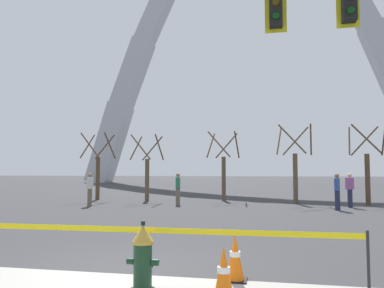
# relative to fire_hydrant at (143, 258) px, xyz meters

# --- Properties ---
(ground_plane) EXTENTS (240.00, 240.00, 0.00)m
(ground_plane) POSITION_rel_fire_hydrant_xyz_m (-0.73, 1.00, -0.47)
(ground_plane) COLOR #333335
(fire_hydrant) EXTENTS (0.46, 0.48, 0.99)m
(fire_hydrant) POSITION_rel_fire_hydrant_xyz_m (0.00, 0.00, 0.00)
(fire_hydrant) COLOR black
(fire_hydrant) RESTS_ON ground
(caution_tape_barrier) EXTENTS (6.17, 0.13, 0.92)m
(caution_tape_barrier) POSITION_rel_fire_hydrant_xyz_m (-0.05, 0.18, 0.18)
(caution_tape_barrier) COLOR #232326
(caution_tape_barrier) RESTS_ON ground
(traffic_cone_by_hydrant) EXTENTS (0.36, 0.36, 0.73)m
(traffic_cone_by_hydrant) POSITION_rel_fire_hydrant_xyz_m (1.22, 0.81, -0.11)
(traffic_cone_by_hydrant) COLOR black
(traffic_cone_by_hydrant) RESTS_ON ground
(traffic_cone_mid_sidewalk) EXTENTS (0.36, 0.36, 0.73)m
(traffic_cone_mid_sidewalk) POSITION_rel_fire_hydrant_xyz_m (1.16, -0.19, -0.11)
(traffic_cone_mid_sidewalk) COLOR black
(traffic_cone_mid_sidewalk) RESTS_ON ground
(monument_arch) EXTENTS (48.10, 3.14, 41.06)m
(monument_arch) POSITION_rel_fire_hydrant_xyz_m (-0.73, 48.36, 17.43)
(monument_arch) COLOR #B2B5BC
(monument_arch) RESTS_ON ground
(tree_far_left) EXTENTS (1.82, 1.83, 3.94)m
(tree_far_left) POSITION_rel_fire_hydrant_xyz_m (-8.28, 16.19, 1.28)
(tree_far_left) COLOR brown
(tree_far_left) RESTS_ON ground
(tree_left_mid) EXTENTS (1.74, 1.75, 3.75)m
(tree_left_mid) POSITION_rel_fire_hydrant_xyz_m (-5.11, 15.86, 1.20)
(tree_left_mid) COLOR brown
(tree_left_mid) RESTS_ON ground
(tree_center_left) EXTENTS (1.83, 1.84, 3.96)m
(tree_center_left) POSITION_rel_fire_hydrant_xyz_m (-0.89, 17.11, 1.29)
(tree_center_left) COLOR brown
(tree_center_left) RESTS_ON ground
(tree_center_right) EXTENTS (1.89, 1.91, 4.11)m
(tree_center_right) POSITION_rel_fire_hydrant_xyz_m (3.04, 15.70, 1.36)
(tree_center_right) COLOR brown
(tree_center_right) RESTS_ON ground
(tree_right_mid) EXTENTS (1.85, 1.86, 4.01)m
(tree_right_mid) POSITION_rel_fire_hydrant_xyz_m (6.50, 15.43, 1.32)
(tree_right_mid) COLOR brown
(tree_right_mid) RESTS_ON ground
(pedestrian_walking_left) EXTENTS (0.24, 0.36, 1.59)m
(pedestrian_walking_left) POSITION_rel_fire_hydrant_xyz_m (-2.80, 13.76, 0.35)
(pedestrian_walking_left) COLOR brown
(pedestrian_walking_left) RESTS_ON ground
(pedestrian_standing_center) EXTENTS (0.39, 0.36, 1.59)m
(pedestrian_standing_center) POSITION_rel_fire_hydrant_xyz_m (-6.79, 12.16, 0.35)
(pedestrian_standing_center) COLOR brown
(pedestrian_standing_center) RESTS_ON ground
(pedestrian_walking_right) EXTENTS (0.39, 0.35, 1.59)m
(pedestrian_walking_right) POSITION_rel_fire_hydrant_xyz_m (5.39, 14.01, 0.35)
(pedestrian_walking_right) COLOR #232847
(pedestrian_walking_right) RESTS_ON ground
(pedestrian_near_trees) EXTENTS (0.28, 0.38, 1.59)m
(pedestrian_near_trees) POSITION_rel_fire_hydrant_xyz_m (4.60, 12.51, 0.35)
(pedestrian_near_trees) COLOR #232847
(pedestrian_near_trees) RESTS_ON ground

